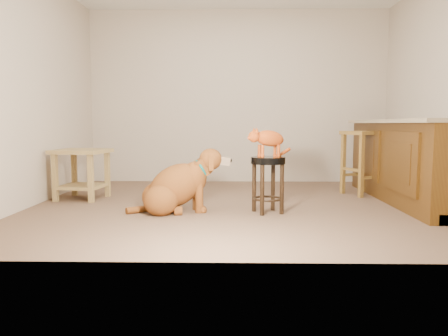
{
  "coord_description": "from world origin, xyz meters",
  "views": [
    {
      "loc": [
        -0.07,
        -4.73,
        0.89
      ],
      "look_at": [
        -0.16,
        -0.39,
        0.45
      ],
      "focal_mm": 35.0,
      "sensor_mm": 36.0,
      "label": 1
    }
  ],
  "objects_px": {
    "golden_retriever": "(177,187)",
    "tabby_kitten": "(267,139)",
    "side_table": "(82,166)",
    "wood_stool": "(363,162)",
    "padded_stool": "(268,173)"
  },
  "relations": [
    {
      "from": "wood_stool",
      "to": "tabby_kitten",
      "type": "xyz_separation_m",
      "value": [
        -1.3,
        -1.17,
        0.32
      ]
    },
    {
      "from": "padded_stool",
      "to": "golden_retriever",
      "type": "xyz_separation_m",
      "value": [
        -0.91,
        0.01,
        -0.14
      ]
    },
    {
      "from": "golden_retriever",
      "to": "tabby_kitten",
      "type": "distance_m",
      "value": 1.02
    },
    {
      "from": "golden_retriever",
      "to": "tabby_kitten",
      "type": "bearing_deg",
      "value": -15.28
    },
    {
      "from": "golden_retriever",
      "to": "tabby_kitten",
      "type": "height_order",
      "value": "tabby_kitten"
    },
    {
      "from": "side_table",
      "to": "tabby_kitten",
      "type": "xyz_separation_m",
      "value": [
        2.13,
        -0.77,
        0.35
      ]
    },
    {
      "from": "padded_stool",
      "to": "tabby_kitten",
      "type": "xyz_separation_m",
      "value": [
        -0.01,
        -0.0,
        0.34
      ]
    },
    {
      "from": "padded_stool",
      "to": "side_table",
      "type": "relative_size",
      "value": 0.87
    },
    {
      "from": "wood_stool",
      "to": "golden_retriever",
      "type": "bearing_deg",
      "value": -152.41
    },
    {
      "from": "tabby_kitten",
      "to": "wood_stool",
      "type": "bearing_deg",
      "value": 22.62
    },
    {
      "from": "golden_retriever",
      "to": "side_table",
      "type": "bearing_deg",
      "value": 134.15
    },
    {
      "from": "padded_stool",
      "to": "tabby_kitten",
      "type": "height_order",
      "value": "tabby_kitten"
    },
    {
      "from": "padded_stool",
      "to": "wood_stool",
      "type": "bearing_deg",
      "value": 42.09
    },
    {
      "from": "wood_stool",
      "to": "tabby_kitten",
      "type": "relative_size",
      "value": 1.74
    },
    {
      "from": "padded_stool",
      "to": "golden_retriever",
      "type": "relative_size",
      "value": 0.53
    }
  ]
}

